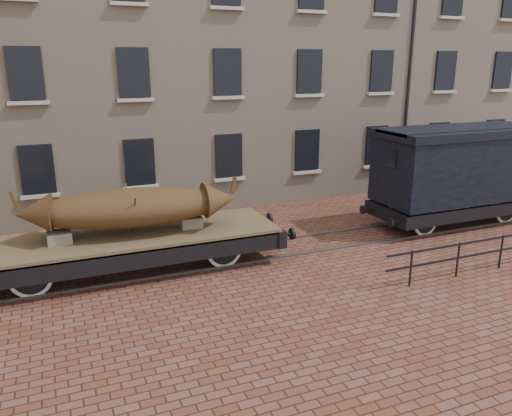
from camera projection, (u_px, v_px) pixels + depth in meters
name	position (u px, v px, depth m)	size (l,w,h in m)	color
ground	(252.00, 253.00, 15.59)	(90.00, 90.00, 0.00)	#5C2E21
warehouse_cream	(232.00, 35.00, 23.61)	(40.00, 10.19, 14.00)	#C4B39A
rail_track	(252.00, 252.00, 15.58)	(30.00, 1.52, 0.06)	#59595E
flatcar_wagon	(129.00, 242.00, 13.99)	(9.46, 2.57, 1.43)	brown
iron_boat	(131.00, 207.00, 13.76)	(6.02, 2.12, 1.47)	#4D3117
goods_van	(458.00, 164.00, 17.88)	(6.88, 2.51, 3.56)	black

